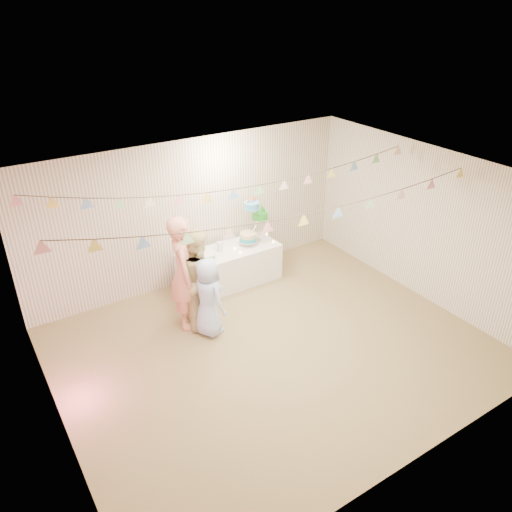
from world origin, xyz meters
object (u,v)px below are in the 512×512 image
person_adult_a (184,272)px  person_child (208,297)px  cake_stand (254,217)px  person_adult_b (199,277)px  table (230,266)px

person_adult_a → person_child: person_adult_a is taller
person_adult_a → cake_stand: bearing=-42.8°
person_adult_b → cake_stand: bearing=-45.0°
person_adult_a → table: bearing=-35.5°
person_adult_a → person_child: bearing=-132.9°
person_adult_a → person_adult_b: person_adult_a is taller
cake_stand → person_child: size_ratio=0.64×
person_adult_a → person_adult_b: (0.20, -0.08, -0.11)m
table → person_adult_a: person_adult_a is taller
person_child → person_adult_a: bearing=11.6°
person_adult_b → person_child: bearing=-166.9°
table → person_adult_b: person_adult_b is taller
cake_stand → person_adult_a: 1.90m
table → cake_stand: cake_stand is taller
person_adult_b → person_child: 0.38m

